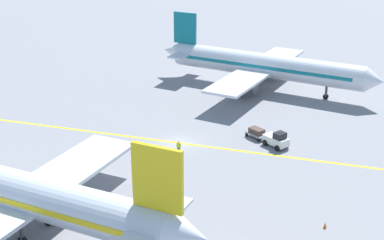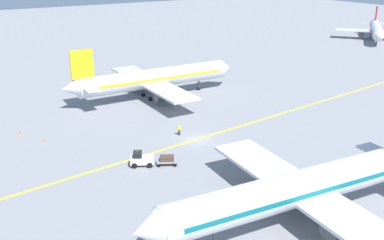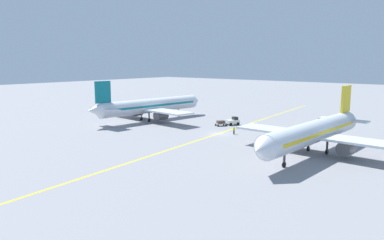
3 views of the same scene
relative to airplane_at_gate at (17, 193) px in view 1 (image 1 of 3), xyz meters
The scene contains 8 objects.
ground_plane 23.04m from the airplane_at_gate, 12.26° to the right, with size 400.00×400.00×0.00m, color gray.
apron_yellow_centreline 23.04m from the airplane_at_gate, 12.26° to the right, with size 0.40×120.00×0.01m, color yellow.
airplane_at_gate is the anchor object (origin of this frame).
airplane_adjacent_stand 46.73m from the airplane_at_gate, ahead, with size 28.38×35.55×10.60m.
baggage_tug_white 30.25m from the airplane_at_gate, 31.41° to the right, with size 2.81×3.35×2.11m.
baggage_cart_trailing 30.30m from the airplane_at_gate, 25.13° to the right, with size 2.48×2.95×1.24m.
ground_crew_worker 20.45m from the airplane_at_gate, 17.49° to the right, with size 0.28×0.57×1.68m.
traffic_cone_near_nose 26.49m from the airplane_at_gate, 66.05° to the right, with size 0.32×0.32×0.55m, color orange.
Camera 1 is at (-52.69, -24.18, 25.79)m, focal length 50.00 mm.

